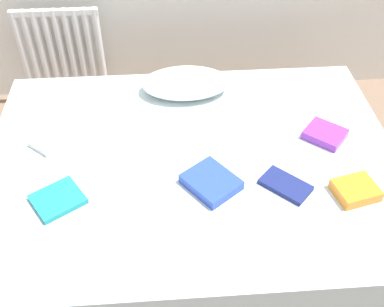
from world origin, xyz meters
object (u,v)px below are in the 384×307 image
object	(u,v)px
textbook_blue	(211,182)
textbook_orange	(356,190)
radiator	(61,50)
bed	(193,193)
textbook_purple	(325,134)
pillow	(186,83)
textbook_teal	(58,199)
textbook_white	(54,138)
textbook_navy	(286,185)

from	to	relation	value
textbook_blue	textbook_orange	xyz separation A→B (m)	(0.62, -0.10, 0.00)
radiator	textbook_orange	xyz separation A→B (m)	(1.48, -1.48, 0.11)
bed	textbook_purple	xyz separation A→B (m)	(0.66, 0.10, 0.27)
pillow	bed	bearing A→B (deg)	-89.98
textbook_teal	textbook_blue	world-z (taller)	textbook_blue
radiator	textbook_blue	size ratio (longest dim) A/B	2.56
textbook_white	textbook_purple	size ratio (longest dim) A/B	1.15
radiator	pillow	world-z (taller)	radiator
pillow	textbook_teal	xyz separation A→B (m)	(-0.60, -0.77, -0.05)
textbook_blue	textbook_teal	bearing A→B (deg)	-123.48
bed	textbook_teal	bearing A→B (deg)	-158.98
textbook_orange	radiator	bearing A→B (deg)	121.25
radiator	textbook_navy	bearing A→B (deg)	-50.08
textbook_navy	textbook_blue	size ratio (longest dim) A/B	0.96
bed	textbook_blue	world-z (taller)	textbook_blue
pillow	textbook_teal	distance (m)	0.97
pillow	textbook_white	bearing A→B (deg)	-151.56
textbook_orange	textbook_purple	world-z (taller)	textbook_orange
textbook_navy	textbook_purple	bearing A→B (deg)	93.64
bed	pillow	bearing A→B (deg)	90.02
radiator	textbook_purple	xyz separation A→B (m)	(1.45, -1.10, 0.11)
textbook_purple	textbook_white	bearing A→B (deg)	-142.52
textbook_teal	bed	bearing A→B (deg)	-12.16
textbook_navy	textbook_purple	distance (m)	0.41
textbook_purple	textbook_navy	bearing A→B (deg)	-89.49
textbook_white	textbook_purple	distance (m)	1.34
textbook_blue	textbook_orange	distance (m)	0.63
textbook_teal	textbook_white	xyz separation A→B (m)	(-0.07, 0.40, 0.00)
bed	textbook_blue	xyz separation A→B (m)	(0.07, -0.19, 0.28)
radiator	textbook_teal	size ratio (longest dim) A/B	2.86
pillow	textbook_orange	xyz separation A→B (m)	(0.69, -0.82, -0.03)
textbook_navy	textbook_orange	bearing A→B (deg)	31.20
textbook_blue	textbook_white	world-z (taller)	textbook_blue
textbook_orange	textbook_teal	bearing A→B (deg)	163.97
pillow	textbook_blue	distance (m)	0.73
radiator	pillow	xyz separation A→B (m)	(0.79, -0.66, 0.15)
bed	textbook_blue	distance (m)	0.34
bed	radiator	size ratio (longest dim) A/B	3.49
pillow	textbook_navy	size ratio (longest dim) A/B	2.24
textbook_purple	textbook_blue	bearing A→B (deg)	-113.70
bed	textbook_purple	bearing A→B (deg)	8.50
textbook_purple	pillow	bearing A→B (deg)	-172.76
radiator	textbook_teal	xyz separation A→B (m)	(0.19, -1.43, 0.10)
radiator	textbook_navy	world-z (taller)	radiator
bed	textbook_navy	bearing A→B (deg)	-28.87
radiator	bed	bearing A→B (deg)	-56.61
textbook_orange	textbook_white	bearing A→B (deg)	147.79
textbook_white	textbook_orange	distance (m)	1.43
pillow	textbook_blue	bearing A→B (deg)	-84.65
bed	radiator	xyz separation A→B (m)	(-0.79, 1.20, 0.16)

